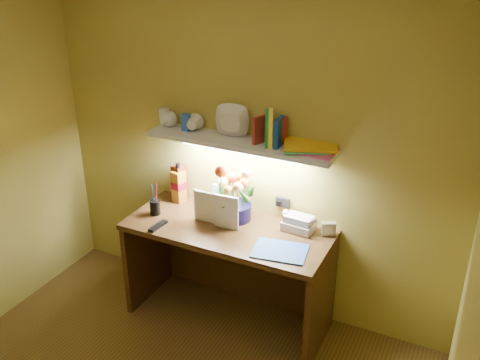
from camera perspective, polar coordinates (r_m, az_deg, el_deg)
name	(u,v)px	position (r m, az deg, el deg)	size (l,w,h in m)	color
desk	(228,274)	(3.81, -1.27, -9.98)	(1.40, 0.60, 0.75)	black
flower_bouquet	(235,193)	(3.63, -0.51, -1.39)	(0.25, 0.25, 0.39)	black
telephone	(299,221)	(3.58, 6.30, -4.42)	(0.20, 0.15, 0.12)	beige
desk_clock	(329,229)	(3.56, 9.43, -5.14)	(0.09, 0.05, 0.09)	silver
whisky_bottle	(179,182)	(3.92, -6.57, -0.26)	(0.08, 0.08, 0.30)	#B1671E
whisky_box	(180,182)	(3.96, -6.47, -0.26)	(0.09, 0.09, 0.27)	#531E0C
pen_cup	(155,203)	(3.79, -9.08, -2.40)	(0.07, 0.07, 0.18)	black
art_card	(223,199)	(3.78, -1.87, -2.07)	(0.18, 0.04, 0.18)	white
tv_remote	(158,226)	(3.66, -8.74, -4.86)	(0.04, 0.16, 0.02)	black
blue_folder	(280,251)	(3.36, 4.29, -7.55)	(0.33, 0.24, 0.01)	blue
desk_book_a	(194,204)	(3.68, -4.92, -2.55)	(0.17, 0.02, 0.23)	silver
desk_book_b	(214,210)	(3.59, -2.76, -3.17)	(0.18, 0.02, 0.24)	silver
wall_shelf	(242,137)	(3.50, 0.22, 4.56)	(1.33, 0.36, 0.26)	silver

